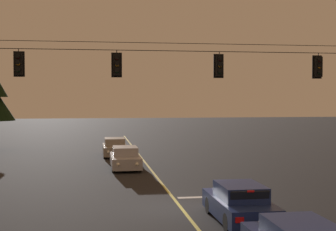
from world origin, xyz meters
name	(u,v)px	position (x,y,z in m)	size (l,w,h in m)	color
ground_plane	(182,209)	(0.00, 0.00, 0.00)	(180.00, 180.00, 0.00)	black
lane_centre_stripe	(155,175)	(0.00, 8.73, 0.00)	(0.14, 60.00, 0.01)	#D1C64C
stop_bar_paint	(215,197)	(1.90, 2.13, 0.00)	(3.40, 0.36, 0.01)	silver
signal_span_assembly	(171,105)	(0.00, 2.73, 4.18)	(21.54, 0.32, 8.04)	#38281C
traffic_light_leftmost	(19,64)	(-6.75, 2.71, 5.99)	(0.48, 0.41, 1.22)	black
traffic_light_left_inner	(117,65)	(-2.48, 2.71, 5.99)	(0.48, 0.41, 1.22)	black
traffic_light_centre	(219,66)	(2.26, 2.71, 5.99)	(0.48, 0.41, 1.22)	black
traffic_light_right_inner	(318,67)	(7.13, 2.71, 5.99)	(0.48, 0.41, 1.22)	black
car_waiting_near_lane	(240,204)	(1.72, -2.35, 0.65)	(1.80, 4.33, 1.39)	navy
car_oncoming_lead	(125,158)	(-1.56, 11.63, 0.65)	(1.80, 4.42, 1.39)	#A5A5AD
car_oncoming_trailing	(115,148)	(-1.94, 18.50, 0.65)	(1.80, 4.42, 1.39)	gray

